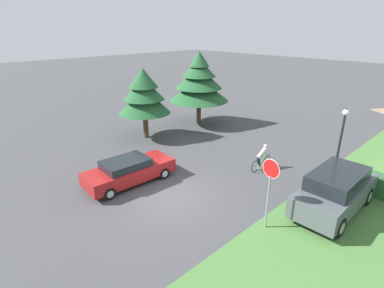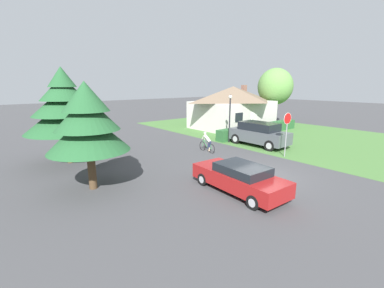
{
  "view_description": "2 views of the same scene",
  "coord_description": "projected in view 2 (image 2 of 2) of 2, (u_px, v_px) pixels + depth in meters",
  "views": [
    {
      "loc": [
        9.71,
        -7.88,
        7.59
      ],
      "look_at": [
        -1.43,
        2.83,
        1.53
      ],
      "focal_mm": 28.0,
      "sensor_mm": 36.0,
      "label": 1
    },
    {
      "loc": [
        -11.22,
        -7.8,
        4.85
      ],
      "look_at": [
        -1.57,
        3.9,
        1.32
      ],
      "focal_mm": 24.0,
      "sensor_mm": 36.0,
      "label": 2
    }
  ],
  "objects": [
    {
      "name": "grass_verge_right",
      "position": [
        302.0,
        137.0,
        24.39
      ],
      "size": [
        16.0,
        36.0,
        0.01
      ],
      "primitive_type": "cube",
      "color": "#477538",
      "rests_on": "ground"
    },
    {
      "name": "street_lamp",
      "position": [
        230.0,
        112.0,
        21.44
      ],
      "size": [
        0.29,
        0.29,
        4.05
      ],
      "color": "black",
      "rests_on": "ground"
    },
    {
      "name": "hedge_row",
      "position": [
        260.0,
        129.0,
        25.59
      ],
      "size": [
        11.56,
        0.9,
        0.98
      ],
      "primitive_type": "cube",
      "color": "#285B2D",
      "rests_on": "ground"
    },
    {
      "name": "ground_plane",
      "position": [
        260.0,
        176.0,
        13.91
      ],
      "size": [
        140.0,
        140.0,
        0.0
      ],
      "primitive_type": "plane",
      "color": "#424244"
    },
    {
      "name": "conifer_tall_far",
      "position": [
        65.0,
        107.0,
        15.53
      ],
      "size": [
        4.75,
        4.75,
        5.89
      ],
      "color": "#4C3823",
      "rests_on": "ground"
    },
    {
      "name": "sedan_left_lane",
      "position": [
        239.0,
        178.0,
        11.71
      ],
      "size": [
        2.02,
        4.72,
        1.34
      ],
      "rotation": [
        0.0,
        0.0,
        1.52
      ],
      "color": "maroon",
      "rests_on": "ground"
    },
    {
      "name": "deciduous_tree_right",
      "position": [
        275.0,
        87.0,
        31.69
      ],
      "size": [
        4.25,
        4.25,
        6.82
      ],
      "color": "#4C3823",
      "rests_on": "ground"
    },
    {
      "name": "cyclist",
      "position": [
        207.0,
        142.0,
        18.81
      ],
      "size": [
        0.44,
        1.74,
        1.45
      ],
      "rotation": [
        0.0,
        0.0,
        1.51
      ],
      "color": "black",
      "rests_on": "ground"
    },
    {
      "name": "stop_sign",
      "position": [
        287.0,
        126.0,
        17.15
      ],
      "size": [
        0.77,
        0.09,
        3.02
      ],
      "rotation": [
        0.0,
        0.0,
        3.05
      ],
      "color": "gray",
      "rests_on": "ground"
    },
    {
      "name": "cottage_house",
      "position": [
        233.0,
        106.0,
        29.2
      ],
      "size": [
        9.34,
        6.55,
        4.78
      ],
      "rotation": [
        0.0,
        0.0,
        -0.0
      ],
      "color": "beige",
      "rests_on": "ground"
    },
    {
      "name": "conifer_tall_near",
      "position": [
        87.0,
        122.0,
        11.54
      ],
      "size": [
        3.66,
        3.66,
        5.01
      ],
      "color": "#4C3823",
      "rests_on": "ground"
    },
    {
      "name": "parked_suv_right",
      "position": [
        259.0,
        134.0,
        20.65
      ],
      "size": [
        2.07,
        4.8,
        1.89
      ],
      "rotation": [
        0.0,
        0.0,
        1.58
      ],
      "color": "#4C5156",
      "rests_on": "ground"
    }
  ]
}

